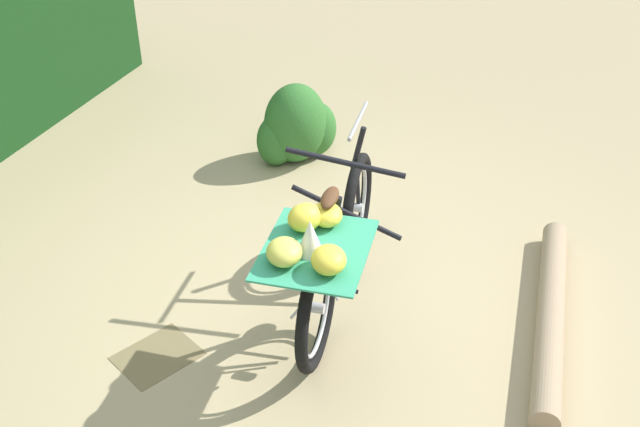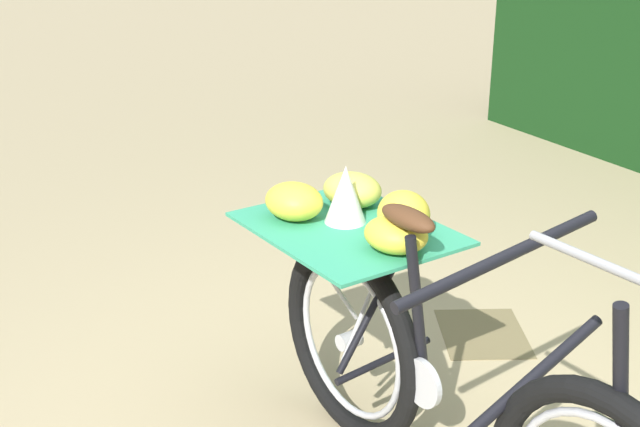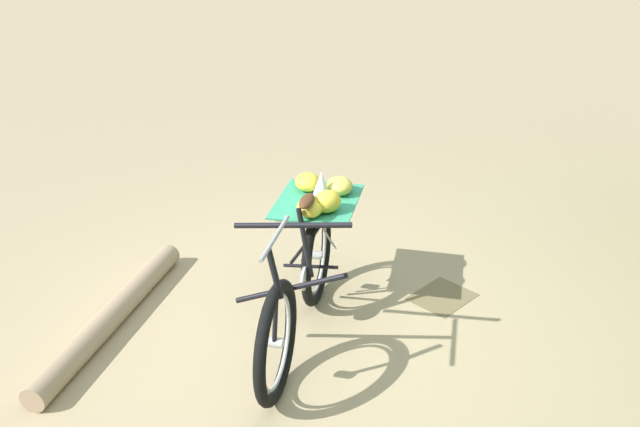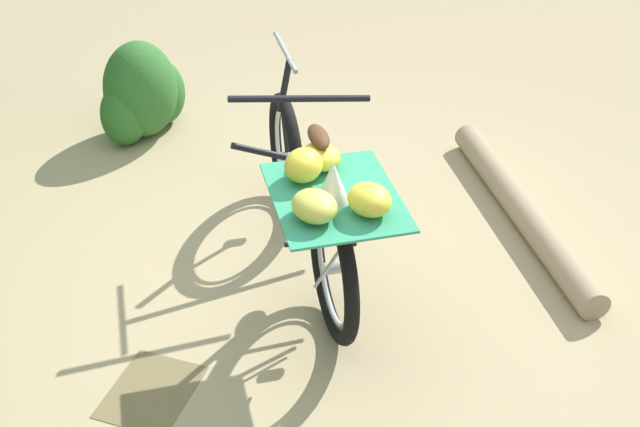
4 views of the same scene
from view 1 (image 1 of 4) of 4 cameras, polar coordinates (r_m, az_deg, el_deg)
name	(u,v)px [view 1 (image 1 of 4)]	position (r m, az deg, el deg)	size (l,w,h in m)	color
ground_plane	(326,307)	(4.82, 0.48, -6.97)	(60.00, 60.00, 0.00)	tan
bicycle	(333,248)	(4.47, 0.96, -2.59)	(1.66, 1.21, 1.03)	black
fallen_log	(551,313)	(4.85, 16.72, -7.08)	(0.16, 0.16, 1.78)	#9E8466
shrub_cluster	(297,127)	(6.25, -1.74, 6.42)	(0.69, 0.47, 0.66)	#2D6628
leaf_litter_patch	(158,356)	(4.59, -11.94, -10.26)	(0.44, 0.36, 0.01)	olive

